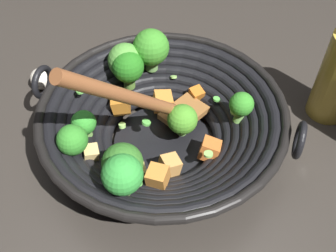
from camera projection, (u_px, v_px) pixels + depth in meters
ground_plane at (163, 144)px, 0.63m from camera, size 4.00×4.00×0.00m
wok at (160, 119)px, 0.59m from camera, size 0.37×0.38×0.24m
garlic_bulb at (41, 79)px, 0.70m from camera, size 0.04×0.04×0.04m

